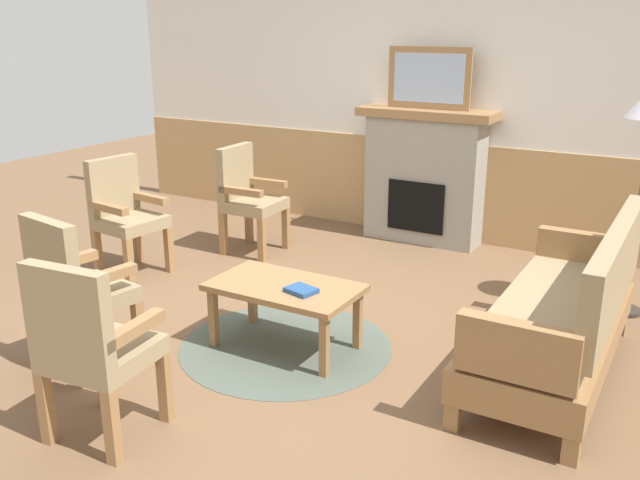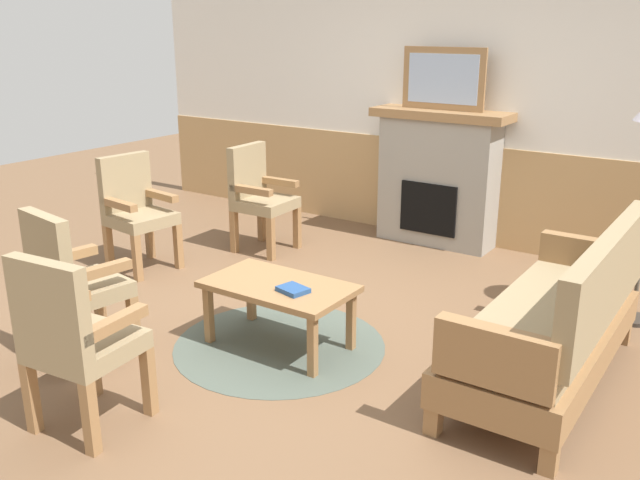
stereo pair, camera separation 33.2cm
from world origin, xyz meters
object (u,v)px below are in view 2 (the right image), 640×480
(armchair_near_fireplace, at_px, (259,193))
(armchair_front_left, at_px, (74,336))
(couch, at_px, (555,323))
(armchair_front_center, at_px, (71,279))
(fireplace, at_px, (438,177))
(framed_picture, at_px, (443,79))
(book_on_table, at_px, (293,290))
(armchair_by_window_left, at_px, (136,207))
(coffee_table, at_px, (279,291))

(armchair_near_fireplace, xyz_separation_m, armchair_front_left, (1.13, -2.88, 0.00))
(couch, height_order, armchair_front_center, same)
(couch, distance_m, armchair_front_center, 2.92)
(armchair_front_left, bearing_deg, fireplace, 87.75)
(framed_picture, relative_size, armchair_front_left, 0.82)
(book_on_table, relative_size, armchair_by_window_left, 0.19)
(coffee_table, height_order, armchair_front_left, armchair_front_left)
(book_on_table, bearing_deg, armchair_front_center, -144.40)
(framed_picture, bearing_deg, armchair_front_left, -92.25)
(fireplace, relative_size, book_on_table, 7.13)
(coffee_table, bearing_deg, couch, 16.34)
(fireplace, distance_m, book_on_table, 2.71)
(armchair_near_fireplace, bearing_deg, armchair_front_center, -79.60)
(armchair_front_left, bearing_deg, coffee_table, 79.17)
(armchair_front_center, bearing_deg, armchair_by_window_left, 125.43)
(armchair_by_window_left, distance_m, armchair_front_left, 2.54)
(fireplace, height_order, framed_picture, framed_picture)
(armchair_front_center, bearing_deg, fireplace, 76.33)
(armchair_front_left, bearing_deg, armchair_near_fireplace, 111.41)
(armchair_by_window_left, bearing_deg, fireplace, 48.69)
(fireplace, distance_m, framed_picture, 0.91)
(armchair_by_window_left, relative_size, armchair_front_left, 1.00)
(coffee_table, height_order, armchair_near_fireplace, armchair_near_fireplace)
(armchair_near_fireplace, height_order, armchair_front_left, same)
(armchair_front_left, xyz_separation_m, armchair_front_center, (-0.69, 0.50, 0.00))
(armchair_near_fireplace, height_order, armchair_front_center, same)
(armchair_near_fireplace, distance_m, armchair_front_center, 2.42)
(framed_picture, distance_m, armchair_front_left, 4.12)
(coffee_table, bearing_deg, armchair_near_fireplace, 132.42)
(framed_picture, xyz_separation_m, couch, (1.74, -2.15, -1.16))
(framed_picture, distance_m, book_on_table, 2.92)
(framed_picture, xyz_separation_m, book_on_table, (0.27, -2.69, -1.10))
(framed_picture, bearing_deg, couch, -51.07)
(fireplace, xyz_separation_m, armchair_front_left, (-0.16, -3.99, -0.11))
(framed_picture, xyz_separation_m, armchair_near_fireplace, (-1.29, -1.11, -1.02))
(armchair_near_fireplace, distance_m, armchair_by_window_left, 1.13)
(couch, xyz_separation_m, armchair_by_window_left, (-3.58, 0.06, 0.14))
(coffee_table, distance_m, armchair_near_fireplace, 2.07)
(fireplace, xyz_separation_m, armchair_front_center, (-0.85, -3.49, -0.11))
(couch, distance_m, armchair_front_left, 2.64)
(armchair_front_center, bearing_deg, armchair_front_left, -35.81)
(framed_picture, height_order, armchair_front_center, framed_picture)
(book_on_table, distance_m, armchair_front_left, 1.37)
(armchair_by_window_left, bearing_deg, book_on_table, -15.81)
(fireplace, distance_m, couch, 2.78)
(book_on_table, xyz_separation_m, armchair_front_left, (-0.42, -1.30, 0.08))
(framed_picture, relative_size, armchair_near_fireplace, 0.82)
(armchair_near_fireplace, relative_size, armchair_front_left, 1.00)
(couch, height_order, book_on_table, couch)
(fireplace, xyz_separation_m, armchair_by_window_left, (-1.84, -2.10, -0.11))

